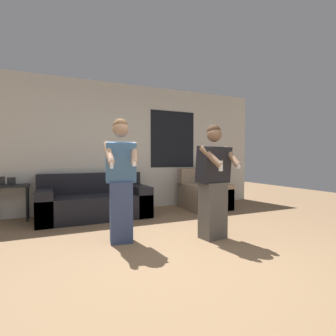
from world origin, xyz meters
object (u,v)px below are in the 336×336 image
side_table (11,191)px  person_right (214,182)px  armchair (204,195)px  couch (94,202)px  person_left (121,180)px

side_table → person_right: bearing=-40.5°
side_table → person_right: 3.53m
armchair → person_right: size_ratio=0.58×
couch → person_left: (0.09, -1.64, 0.55)m
person_left → side_table: bearing=127.3°
couch → person_left: size_ratio=1.21×
armchair → person_right: bearing=-119.0°
person_right → person_left: bearing=163.4°
armchair → couch: bearing=177.1°
armchair → person_right: 2.21m
side_table → person_left: bearing=-52.7°
person_left → person_right: 1.27m
armchair → person_left: 2.78m
side_table → person_left: (1.47, -1.93, 0.29)m
side_table → person_left: size_ratio=0.49×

